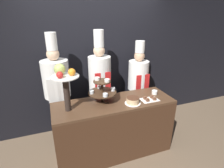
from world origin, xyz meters
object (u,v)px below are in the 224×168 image
fruit_pedestal (64,79)px  cup_white (155,92)px  chef_left (57,89)px  tiered_stand (102,90)px  cake_square_tray (150,99)px  cake_round (133,101)px  chef_center_right (138,82)px  chef_center_left (100,83)px

fruit_pedestal → cup_white: size_ratio=7.24×
fruit_pedestal → chef_left: size_ratio=0.34×
cup_white → fruit_pedestal: bearing=-178.9°
tiered_stand → cup_white: 0.89m
cake_square_tray → cup_white: bearing=40.2°
cup_white → cake_square_tray: (-0.19, -0.16, -0.01)m
cup_white → chef_left: bearing=160.0°
cake_round → tiered_stand: bearing=152.0°
fruit_pedestal → chef_center_right: chef_center_right is taller
chef_center_right → chef_left: bearing=-180.0°
cup_white → cake_round: bearing=-160.2°
cup_white → chef_center_left: (-0.77, 0.54, 0.08)m
cake_round → cup_white: 0.51m
tiered_stand → cup_white: size_ratio=4.69×
tiered_stand → chef_center_right: chef_center_right is taller
cup_white → cake_square_tray: size_ratio=0.33×
cake_round → cup_white: cake_round is taller
cake_square_tray → tiered_stand: bearing=164.1°
cake_square_tray → chef_center_left: chef_center_left is taller
fruit_pedestal → cake_square_tray: fruit_pedestal is taller
cup_white → chef_center_right: (-0.02, 0.54, -0.02)m
fruit_pedestal → cake_round: size_ratio=2.73×
chef_left → chef_center_left: (0.72, 0.00, 0.02)m
chef_left → cake_square_tray: bearing=-28.2°
cake_round → chef_left: 1.23m
tiered_stand → chef_center_right: size_ratio=0.24×
fruit_pedestal → chef_center_left: 0.91m
cake_round → chef_center_left: 0.77m
cup_white → cake_square_tray: cup_white is taller
tiered_stand → chef_center_right: (0.86, 0.50, -0.17)m
tiered_stand → cake_round: 0.47m
cup_white → chef_center_right: size_ratio=0.05×
tiered_stand → chef_center_left: bearing=77.5°
fruit_pedestal → chef_center_left: chef_center_left is taller
cake_square_tray → chef_center_left: (-0.58, 0.70, 0.09)m
chef_center_right → cup_white: bearing=-88.3°
fruit_pedestal → chef_center_left: size_ratio=0.33×
cake_round → chef_center_left: (-0.28, 0.71, 0.06)m
chef_center_right → cake_square_tray: bearing=-103.7°
chef_center_left → chef_center_right: bearing=-0.0°
tiered_stand → cake_round: tiered_stand is taller
chef_left → cake_round: bearing=-35.3°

